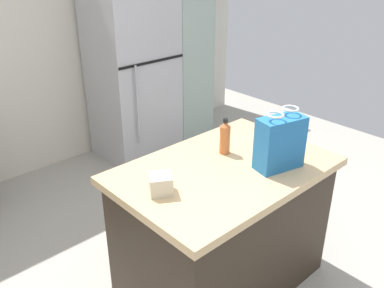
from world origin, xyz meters
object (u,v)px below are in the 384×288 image
Objects in this scene: refrigerator at (133,76)px; ear_defenders at (269,140)px; kitchen_island at (222,227)px; shopping_bag at (280,143)px; small_box at (161,184)px; bottle at (225,138)px; tall_cabinet at (180,52)px.

refrigerator reaches higher than ear_defenders.
shopping_bag is at bearing -43.06° from kitchen_island.
bottle is at bearing 9.00° from small_box.
tall_cabinet is 8.45× the size of bottle.
kitchen_island is 10.96× the size of small_box.
shopping_bag is 0.77m from small_box.
bottle reaches higher than ear_defenders.
bottle is 0.36m from ear_defenders.
kitchen_island is 2.58m from tall_cabinet.
tall_cabinet is 16.80× the size of small_box.
small_box reaches higher than ear_defenders.
small_box reaches higher than kitchen_island.
ear_defenders is (0.23, 0.25, -0.15)m from shopping_bag.
bottle is 1.18× the size of ear_defenders.
small_box is 0.95m from ear_defenders.
small_box is at bearing 179.44° from ear_defenders.
bottle is (-1.30, -1.93, -0.01)m from tall_cabinet.
tall_cabinet reaches higher than bottle.
kitchen_island is at bearing 136.94° from shopping_bag.
refrigerator is 4.80× the size of shopping_bag.
refrigerator reaches higher than bottle.
refrigerator is 2.06m from ear_defenders.
kitchen_island is 0.60m from bottle.
tall_cabinet is at bearing 62.44° from shopping_bag.
small_box is (-0.72, 0.26, -0.11)m from shopping_bag.
small_box is 0.63m from bottle.
bottle is (-0.63, -1.93, 0.13)m from refrigerator.
shopping_bag is at bearing -103.11° from refrigerator.
refrigerator is (0.77, 2.07, 0.43)m from kitchen_island.
kitchen_island is 3.62× the size of shopping_bag.
kitchen_island is 0.70m from small_box.
small_box is (-1.25, -2.03, 0.08)m from refrigerator.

